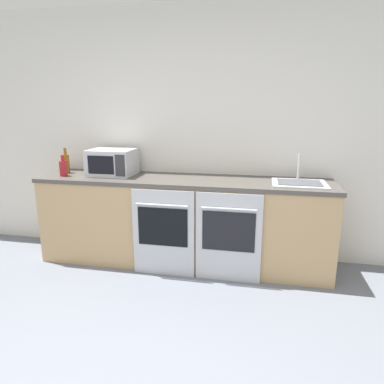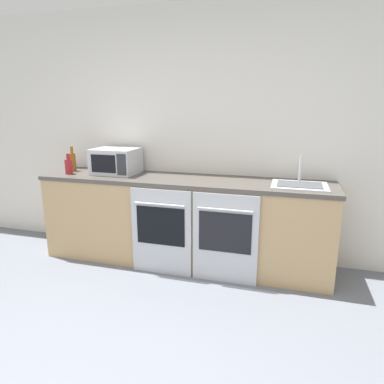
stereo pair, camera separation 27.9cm
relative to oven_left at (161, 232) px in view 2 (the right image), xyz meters
name	(u,v)px [view 2 (the right image)]	position (x,y,z in m)	size (l,w,h in m)	color
wall_back	(192,135)	(0.12, 0.65, 0.87)	(10.00, 0.06, 2.60)	silver
counter_back	(183,221)	(0.12, 0.32, 0.02)	(2.95, 0.63, 0.90)	tan
oven_left	(161,232)	(0.00, 0.00, 0.00)	(0.60, 0.06, 0.85)	#B7BABF
oven_right	(225,238)	(0.62, 0.00, 0.00)	(0.60, 0.06, 0.85)	#B7BABF
microwave	(116,161)	(-0.64, 0.37, 0.60)	(0.46, 0.39, 0.27)	#B7BABF
bottle_amber	(73,161)	(-1.18, 0.37, 0.57)	(0.07, 0.07, 0.27)	#8C5114
bottle_red	(69,166)	(-1.12, 0.20, 0.55)	(0.08, 0.08, 0.22)	maroon
sink	(300,185)	(1.24, 0.28, 0.48)	(0.49, 0.39, 0.26)	silver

